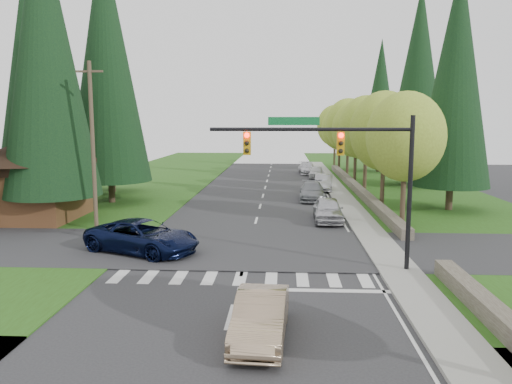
# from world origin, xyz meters

# --- Properties ---
(ground) EXTENTS (120.00, 120.00, 0.00)m
(ground) POSITION_xyz_m (0.00, 0.00, 0.00)
(ground) COLOR #28282B
(ground) RESTS_ON ground
(grass_east) EXTENTS (14.00, 110.00, 0.06)m
(grass_east) POSITION_xyz_m (13.00, 20.00, 0.03)
(grass_east) COLOR #274A13
(grass_east) RESTS_ON ground
(grass_west) EXTENTS (14.00, 110.00, 0.06)m
(grass_west) POSITION_xyz_m (-13.00, 20.00, 0.03)
(grass_west) COLOR #274A13
(grass_west) RESTS_ON ground
(cross_street) EXTENTS (120.00, 8.00, 0.10)m
(cross_street) POSITION_xyz_m (0.00, 8.00, 0.00)
(cross_street) COLOR #28282B
(cross_street) RESTS_ON ground
(sidewalk_east) EXTENTS (1.80, 80.00, 0.13)m
(sidewalk_east) POSITION_xyz_m (6.90, 22.00, 0.07)
(sidewalk_east) COLOR gray
(sidewalk_east) RESTS_ON ground
(curb_east) EXTENTS (0.20, 80.00, 0.13)m
(curb_east) POSITION_xyz_m (6.05, 22.00, 0.07)
(curb_east) COLOR gray
(curb_east) RESTS_ON ground
(stone_wall_north) EXTENTS (0.70, 40.00, 0.70)m
(stone_wall_north) POSITION_xyz_m (8.60, 30.00, 0.35)
(stone_wall_north) COLOR #4C4438
(stone_wall_north) RESTS_ON ground
(traffic_signal) EXTENTS (8.70, 0.37, 6.80)m
(traffic_signal) POSITION_xyz_m (4.37, 4.50, 4.98)
(traffic_signal) COLOR black
(traffic_signal) RESTS_ON ground
(brown_building) EXTENTS (8.40, 8.40, 5.40)m
(brown_building) POSITION_xyz_m (-15.00, 15.00, 3.14)
(brown_building) COLOR #4C2D19
(brown_building) RESTS_ON ground
(utility_pole) EXTENTS (1.60, 0.24, 10.00)m
(utility_pole) POSITION_xyz_m (-9.50, 12.00, 5.14)
(utility_pole) COLOR #473828
(utility_pole) RESTS_ON ground
(decid_tree_0) EXTENTS (4.80, 4.80, 8.37)m
(decid_tree_0) POSITION_xyz_m (9.20, 14.00, 5.60)
(decid_tree_0) COLOR #38281C
(decid_tree_0) RESTS_ON ground
(decid_tree_1) EXTENTS (5.20, 5.20, 8.80)m
(decid_tree_1) POSITION_xyz_m (9.30, 21.00, 5.80)
(decid_tree_1) COLOR #38281C
(decid_tree_1) RESTS_ON ground
(decid_tree_2) EXTENTS (5.00, 5.00, 8.82)m
(decid_tree_2) POSITION_xyz_m (9.10, 28.00, 5.93)
(decid_tree_2) COLOR #38281C
(decid_tree_2) RESTS_ON ground
(decid_tree_3) EXTENTS (5.00, 5.00, 8.55)m
(decid_tree_3) POSITION_xyz_m (9.20, 35.00, 5.66)
(decid_tree_3) COLOR #38281C
(decid_tree_3) RESTS_ON ground
(decid_tree_4) EXTENTS (5.40, 5.40, 9.18)m
(decid_tree_4) POSITION_xyz_m (9.30, 42.00, 6.06)
(decid_tree_4) COLOR #38281C
(decid_tree_4) RESTS_ON ground
(decid_tree_5) EXTENTS (4.80, 4.80, 8.30)m
(decid_tree_5) POSITION_xyz_m (9.10, 49.00, 5.53)
(decid_tree_5) COLOR #38281C
(decid_tree_5) RESTS_ON ground
(decid_tree_6) EXTENTS (5.20, 5.20, 8.86)m
(decid_tree_6) POSITION_xyz_m (9.20, 56.00, 5.86)
(decid_tree_6) COLOR #38281C
(decid_tree_6) RESTS_ON ground
(conifer_w_a) EXTENTS (6.12, 6.12, 19.80)m
(conifer_w_a) POSITION_xyz_m (-13.00, 14.00, 10.79)
(conifer_w_a) COLOR #38281C
(conifer_w_a) RESTS_ON ground
(conifer_w_b) EXTENTS (5.44, 5.44, 17.80)m
(conifer_w_b) POSITION_xyz_m (-16.00, 18.00, 9.79)
(conifer_w_b) COLOR #38281C
(conifer_w_b) RESTS_ON ground
(conifer_w_c) EXTENTS (6.46, 6.46, 20.80)m
(conifer_w_c) POSITION_xyz_m (-12.00, 22.00, 11.29)
(conifer_w_c) COLOR #38281C
(conifer_w_c) RESTS_ON ground
(conifer_w_e) EXTENTS (5.78, 5.78, 18.80)m
(conifer_w_e) POSITION_xyz_m (-14.00, 28.00, 10.29)
(conifer_w_e) COLOR #38281C
(conifer_w_e) RESTS_ON ground
(conifer_e_a) EXTENTS (5.44, 5.44, 17.80)m
(conifer_e_a) POSITION_xyz_m (14.00, 20.00, 9.79)
(conifer_e_a) COLOR #38281C
(conifer_e_a) RESTS_ON ground
(conifer_e_b) EXTENTS (6.12, 6.12, 19.80)m
(conifer_e_b) POSITION_xyz_m (15.00, 34.00, 10.79)
(conifer_e_b) COLOR #38281C
(conifer_e_b) RESTS_ON ground
(conifer_e_c) EXTENTS (5.10, 5.10, 16.80)m
(conifer_e_c) POSITION_xyz_m (14.00, 48.00, 9.29)
(conifer_e_c) COLOR #38281C
(conifer_e_c) RESTS_ON ground
(sedan_champagne) EXTENTS (1.74, 4.40, 1.43)m
(sedan_champagne) POSITION_xyz_m (1.12, -2.64, 0.71)
(sedan_champagne) COLOR tan
(sedan_champagne) RESTS_ON ground
(suv_navy) EXTENTS (6.54, 4.97, 1.65)m
(suv_navy) POSITION_xyz_m (-5.25, 7.03, 0.83)
(suv_navy) COLOR black
(suv_navy) RESTS_ON ground
(parked_car_a) EXTENTS (1.94, 4.65, 1.57)m
(parked_car_a) POSITION_xyz_m (4.72, 15.40, 0.79)
(parked_car_a) COLOR #BBBBC0
(parked_car_a) RESTS_ON ground
(parked_car_b) EXTENTS (2.28, 5.16, 1.47)m
(parked_car_b) POSITION_xyz_m (4.20, 24.30, 0.74)
(parked_car_b) COLOR gray
(parked_car_b) RESTS_ON ground
(parked_car_c) EXTENTS (2.06, 4.81, 1.54)m
(parked_car_c) POSITION_xyz_m (5.60, 30.05, 0.77)
(parked_car_c) COLOR #ACACB1
(parked_car_c) RESTS_ON ground
(parked_car_d) EXTENTS (2.05, 4.25, 1.40)m
(parked_car_d) POSITION_xyz_m (5.60, 40.54, 0.70)
(parked_car_d) COLOR silver
(parked_car_d) RESTS_ON ground
(parked_car_e) EXTENTS (2.30, 4.98, 1.41)m
(parked_car_e) POSITION_xyz_m (4.75, 44.90, 0.70)
(parked_car_e) COLOR silver
(parked_car_e) RESTS_ON ground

